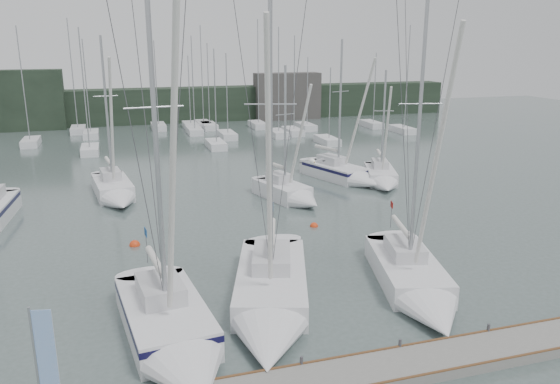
{
  "coord_description": "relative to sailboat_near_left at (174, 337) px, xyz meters",
  "views": [
    {
      "loc": [
        -7.84,
        -20.44,
        11.72
      ],
      "look_at": [
        -0.04,
        5.0,
        4.32
      ],
      "focal_mm": 35.0,
      "sensor_mm": 36.0,
      "label": 1
    }
  ],
  "objects": [
    {
      "name": "far_building_right",
      "position": [
        24.24,
        61.25,
        2.85
      ],
      "size": [
        10.0,
        3.0,
        7.0
      ],
      "primitive_type": "cube",
      "color": "#3E3B39",
      "rests_on": "ground"
    },
    {
      "name": "buoy_c",
      "position": [
        -0.96,
        12.32,
        -0.65
      ],
      "size": [
        0.64,
        0.64,
        0.64
      ],
      "primitive_type": "sphere",
      "color": "red",
      "rests_on": "ground"
    },
    {
      "name": "sailboat_near_center",
      "position": [
        4.33,
        1.59,
        -0.09
      ],
      "size": [
        6.47,
        11.73,
        15.5
      ],
      "rotation": [
        0.0,
        0.0,
        -0.3
      ],
      "color": "silver",
      "rests_on": "ground"
    },
    {
      "name": "sailboat_mid_e",
      "position": [
        19.65,
        20.75,
        -0.13
      ],
      "size": [
        4.63,
        7.72,
        10.14
      ],
      "rotation": [
        0.0,
        0.0,
        -0.34
      ],
      "color": "silver",
      "rests_on": "ground"
    },
    {
      "name": "ground",
      "position": [
        6.24,
        1.25,
        -0.65
      ],
      "size": [
        160.0,
        160.0,
        0.0
      ],
      "primitive_type": "plane",
      "color": "#485854",
      "rests_on": "ground"
    },
    {
      "name": "far_building_left",
      "position": [
        -13.76,
        61.25,
        3.35
      ],
      "size": [
        12.0,
        3.0,
        8.0
      ],
      "primitive_type": "cube",
      "color": "black",
      "rests_on": "ground"
    },
    {
      "name": "dock",
      "position": [
        6.24,
        -3.75,
        -0.45
      ],
      "size": [
        24.0,
        2.0,
        0.4
      ],
      "primitive_type": "cube",
      "color": "slate",
      "rests_on": "ground"
    },
    {
      "name": "seagull",
      "position": [
        6.16,
        1.55,
        6.27
      ],
      "size": [
        1.05,
        0.47,
        0.21
      ],
      "rotation": [
        0.0,
        0.0,
        0.05
      ],
      "color": "white",
      "rests_on": "ground"
    },
    {
      "name": "sailboat_mid_c",
      "position": [
        10.8,
        18.21,
        -0.08
      ],
      "size": [
        4.25,
        7.1,
        10.76
      ],
      "rotation": [
        0.0,
        0.0,
        0.3
      ],
      "color": "silver",
      "rests_on": "ground"
    },
    {
      "name": "sailboat_mid_d",
      "position": [
        17.26,
        22.67,
        -0.04
      ],
      "size": [
        5.35,
        8.94,
        12.7
      ],
      "rotation": [
        0.0,
        0.0,
        0.34
      ],
      "color": "silver",
      "rests_on": "ground"
    },
    {
      "name": "mast_forest",
      "position": [
        5.51,
        46.92,
        -0.16
      ],
      "size": [
        55.55,
        26.87,
        14.57
      ],
      "color": "silver",
      "rests_on": "ground"
    },
    {
      "name": "buoy_b",
      "position": [
        10.42,
        12.42,
        -0.65
      ],
      "size": [
        0.53,
        0.53,
        0.53
      ],
      "primitive_type": "sphere",
      "color": "red",
      "rests_on": "ground"
    },
    {
      "name": "sailboat_near_left",
      "position": [
        0.0,
        0.0,
        0.0
      ],
      "size": [
        4.14,
        9.92,
        15.84
      ],
      "rotation": [
        0.0,
        0.0,
        0.11
      ],
      "color": "silver",
      "rests_on": "ground"
    },
    {
      "name": "far_treeline",
      "position": [
        6.24,
        63.25,
        1.85
      ],
      "size": [
        90.0,
        4.0,
        5.0
      ],
      "primitive_type": "cube",
      "color": "black",
      "rests_on": "ground"
    },
    {
      "name": "sailboat_mid_b",
      "position": [
        -1.87,
        22.58,
        -0.06
      ],
      "size": [
        3.57,
        8.61,
        12.91
      ],
      "rotation": [
        0.0,
        0.0,
        0.13
      ],
      "color": "silver",
      "rests_on": "ground"
    },
    {
      "name": "sailboat_near_right",
      "position": [
        11.47,
        1.31,
        -0.1
      ],
      "size": [
        5.25,
        10.23,
        15.15
      ],
      "rotation": [
        0.0,
        0.0,
        -0.26
      ],
      "color": "silver",
      "rests_on": "ground"
    },
    {
      "name": "dock_banner",
      "position": [
        -4.08,
        -4.01,
        2.21
      ],
      "size": [
        0.62,
        0.17,
        4.16
      ],
      "rotation": [
        0.0,
        0.0,
        -0.2
      ],
      "color": "#9A9DA2",
      "rests_on": "dock"
    }
  ]
}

